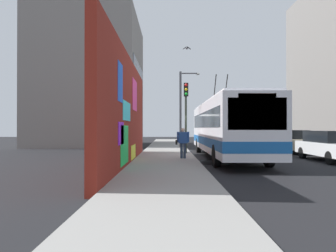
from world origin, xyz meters
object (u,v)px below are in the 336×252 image
at_px(traffic_light, 186,106).
at_px(street_lamp, 183,103).
at_px(city_bus, 226,127).
at_px(parked_car_white, 331,145).
at_px(parked_car_champagne, 290,141).
at_px(parked_car_navy, 265,138).
at_px(pedestrian_at_curb, 183,141).

distance_m(traffic_light, street_lamp, 6.05).
bearing_deg(traffic_light, city_bus, -131.30).
xyz_separation_m(parked_car_white, parked_car_champagne, (5.23, 0.00, -0.00)).
relative_size(city_bus, parked_car_champagne, 2.67).
xyz_separation_m(parked_car_navy, pedestrian_at_curb, (-10.64, 7.71, 0.23)).
relative_size(city_bus, traffic_light, 2.75).
distance_m(parked_car_navy, street_lamp, 7.93).
xyz_separation_m(city_bus, parked_car_champagne, (3.73, -5.20, -0.97)).
relative_size(city_bus, pedestrian_at_curb, 7.77).
bearing_deg(street_lamp, pedestrian_at_curb, 177.26).
relative_size(parked_car_white, pedestrian_at_curb, 2.83).
height_order(parked_car_champagne, pedestrian_at_curb, pedestrian_at_curb).
height_order(pedestrian_at_curb, traffic_light, traffic_light).
xyz_separation_m(parked_car_white, traffic_light, (3.39, 7.35, 2.29)).
relative_size(parked_car_champagne, traffic_light, 1.03).
relative_size(city_bus, street_lamp, 1.95).
bearing_deg(parked_car_navy, city_bus, 150.42).
bearing_deg(pedestrian_at_curb, street_lamp, -2.74).
height_order(parked_car_white, traffic_light, traffic_light).
xyz_separation_m(parked_car_white, street_lamp, (9.41, 7.26, 2.93)).
relative_size(parked_car_white, street_lamp, 0.71).
bearing_deg(parked_car_navy, pedestrian_at_curb, 144.09).
relative_size(parked_car_white, traffic_light, 1.00).
xyz_separation_m(parked_car_white, pedestrian_at_curb, (0.02, 7.71, 0.23)).
distance_m(pedestrian_at_curb, traffic_light, 3.97).
relative_size(parked_car_champagne, parked_car_navy, 1.05).
relative_size(parked_car_navy, pedestrian_at_curb, 2.78).
xyz_separation_m(traffic_light, street_lamp, (6.01, -0.09, 0.65)).
xyz_separation_m(city_bus, traffic_light, (1.89, 2.15, 1.32)).
height_order(parked_car_white, parked_car_champagne, same).
relative_size(parked_car_navy, street_lamp, 0.70).
xyz_separation_m(parked_car_champagne, street_lamp, (4.17, 7.26, 2.94)).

